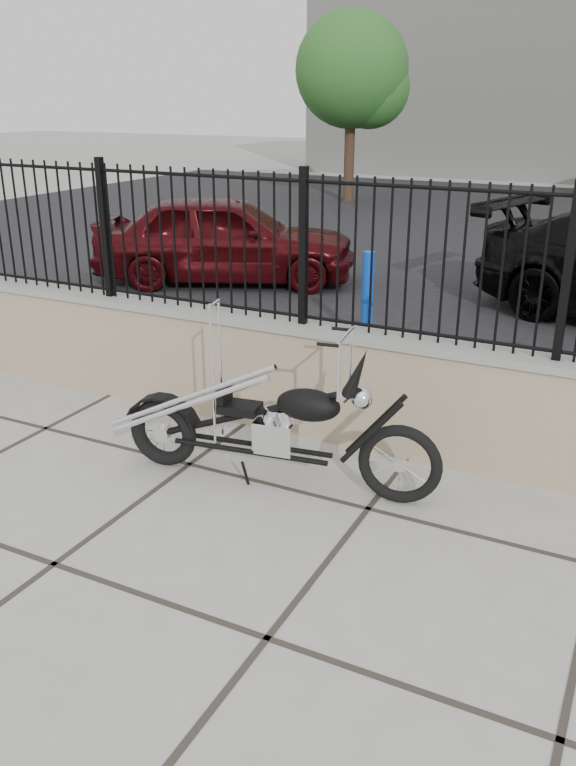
# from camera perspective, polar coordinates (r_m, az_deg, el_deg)

# --- Properties ---
(ground_plane) EXTENTS (90.00, 90.00, 0.00)m
(ground_plane) POSITION_cam_1_polar(r_m,az_deg,el_deg) (4.22, -1.61, -18.94)
(ground_plane) COLOR #99968E
(ground_plane) RESTS_ON ground
(parking_lot) EXTENTS (30.00, 30.00, 0.00)m
(parking_lot) POSITION_cam_1_polar(r_m,az_deg,el_deg) (15.65, 20.98, 9.78)
(parking_lot) COLOR black
(parking_lot) RESTS_ON ground
(retaining_wall) EXTENTS (14.00, 0.36, 0.96)m
(retaining_wall) POSITION_cam_1_polar(r_m,az_deg,el_deg) (5.99, 9.76, -1.12)
(retaining_wall) COLOR gray
(retaining_wall) RESTS_ON ground_plane
(iron_fence) EXTENTS (14.00, 0.08, 1.20)m
(iron_fence) POSITION_cam_1_polar(r_m,az_deg,el_deg) (5.67, 10.44, 9.03)
(iron_fence) COLOR black
(iron_fence) RESTS_ON retaining_wall
(chopper_motorcycle) EXTENTS (2.34, 0.73, 1.38)m
(chopper_motorcycle) POSITION_cam_1_polar(r_m,az_deg,el_deg) (5.37, -1.44, -1.03)
(chopper_motorcycle) COLOR black
(chopper_motorcycle) RESTS_ON ground_plane
(car_red) EXTENTS (4.25, 3.05, 1.34)m
(car_red) POSITION_cam_1_polar(r_m,az_deg,el_deg) (11.63, -4.80, 10.95)
(car_red) COLOR #3D080C
(car_red) RESTS_ON parking_lot
(bollard_a) EXTENTS (0.16, 0.16, 1.10)m
(bollard_a) POSITION_cam_1_polar(r_m,az_deg,el_deg) (8.55, 6.08, 6.34)
(bollard_a) COLOR #0A24A4
(bollard_a) RESTS_ON ground_plane
(tree_left) EXTENTS (2.92, 2.92, 4.93)m
(tree_left) POSITION_cam_1_polar(r_m,az_deg,el_deg) (20.94, 4.90, 23.10)
(tree_left) COLOR #382619
(tree_left) RESTS_ON ground_plane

